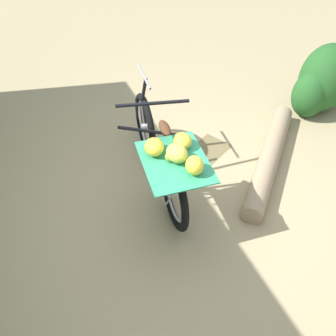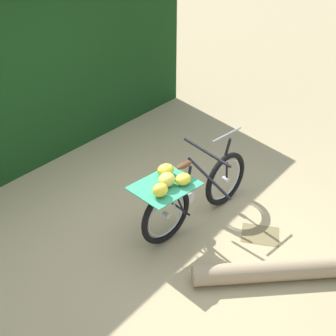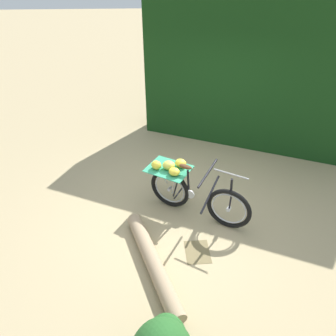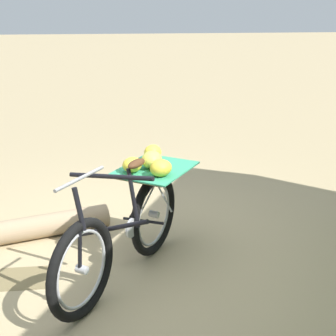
% 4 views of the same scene
% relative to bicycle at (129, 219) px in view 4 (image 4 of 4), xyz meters
% --- Properties ---
extents(ground_plane, '(60.00, 60.00, 0.00)m').
position_rel_bicycle_xyz_m(ground_plane, '(-0.13, -0.20, -0.48)').
color(ground_plane, tan).
extents(bicycle, '(1.23, 1.65, 1.03)m').
position_rel_bicycle_xyz_m(bicycle, '(0.00, 0.00, 0.00)').
color(bicycle, black).
rests_on(bicycle, ground_plane).
extents(fallen_log, '(1.79, 0.76, 0.22)m').
position_rel_bicycle_xyz_m(fallen_log, '(1.06, -0.68, -0.37)').
color(fallen_log, '#9E8466').
rests_on(fallen_log, ground_plane).
extents(leaf_litter_patch, '(0.44, 0.36, 0.01)m').
position_rel_bicycle_xyz_m(leaf_litter_patch, '(0.85, -0.01, -0.48)').
color(leaf_litter_patch, olive).
rests_on(leaf_litter_patch, ground_plane).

